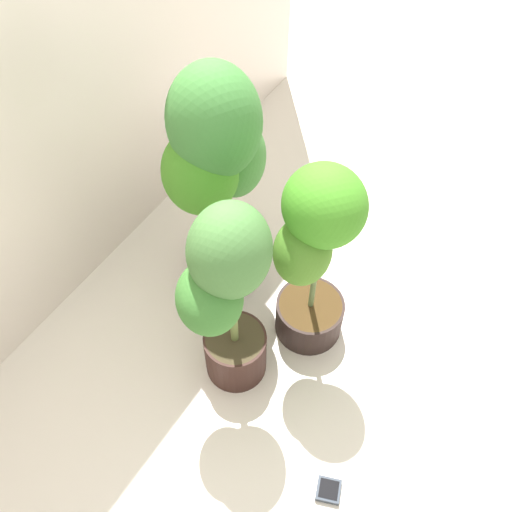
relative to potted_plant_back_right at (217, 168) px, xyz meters
The scene contains 6 objects.
ground_plane 0.79m from the potted_plant_back_right, 128.45° to the right, with size 8.00×8.00×0.00m, color silver.
mylar_back_wall 0.68m from the potted_plant_back_right, 121.16° to the left, with size 3.20×0.01×2.00m, color silver.
potted_plant_back_right is the anchor object (origin of this frame).
potted_plant_front_right 0.45m from the potted_plant_back_right, 96.83° to the right, with size 0.34×0.29×0.88m.
potted_plant_center 0.47m from the potted_plant_back_right, 141.35° to the right, with size 0.40×0.32×0.90m.
hygrometer_box 1.16m from the potted_plant_back_right, 124.11° to the right, with size 0.10×0.10×0.03m.
Camera 1 is at (-0.85, -0.54, 2.09)m, focal length 41.49 mm.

